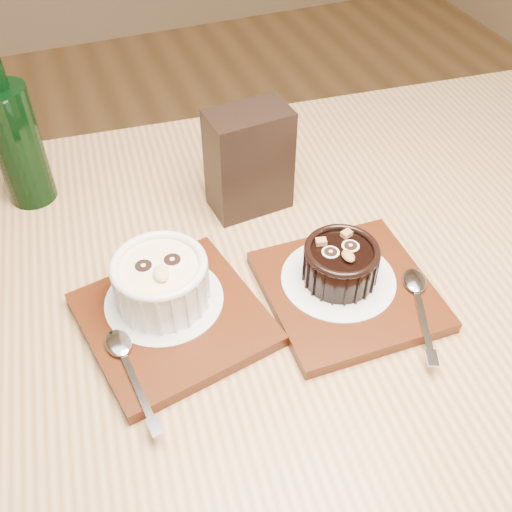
{
  "coord_description": "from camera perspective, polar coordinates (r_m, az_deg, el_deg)",
  "views": [
    {
      "loc": [
        -0.09,
        -0.3,
        1.26
      ],
      "look_at": [
        0.07,
        0.12,
        0.81
      ],
      "focal_mm": 42.0,
      "sensor_mm": 36.0,
      "label": 1
    }
  ],
  "objects": [
    {
      "name": "table",
      "position": [
        0.75,
        0.58,
        -8.99
      ],
      "size": [
        1.27,
        0.91,
        0.75
      ],
      "rotation": [
        0.0,
        0.0,
        -0.09
      ],
      "color": "#996F43",
      "rests_on": "ground"
    },
    {
      "name": "spoon_right",
      "position": [
        0.67,
        15.35,
        -4.45
      ],
      "size": [
        0.08,
        0.13,
        0.01
      ],
      "primitive_type": null,
      "rotation": [
        0.0,
        0.0,
        -0.39
      ],
      "color": "silver",
      "rests_on": "tray_right"
    },
    {
      "name": "ramekin_dark",
      "position": [
        0.67,
        8.07,
        -0.58
      ],
      "size": [
        0.08,
        0.08,
        0.05
      ],
      "rotation": [
        0.0,
        0.0,
        0.04
      ],
      "color": "black",
      "rests_on": "doily_right"
    },
    {
      "name": "ramekin_white",
      "position": [
        0.64,
        -9.04,
        -2.23
      ],
      "size": [
        0.1,
        0.1,
        0.06
      ],
      "rotation": [
        0.0,
        0.0,
        -0.07
      ],
      "color": "white",
      "rests_on": "doily_left"
    },
    {
      "name": "doily_right",
      "position": [
        0.69,
        7.85,
        -2.16
      ],
      "size": [
        0.13,
        0.13,
        0.0
      ],
      "primitive_type": "cylinder",
      "color": "silver",
      "rests_on": "tray_right"
    },
    {
      "name": "spoon_left",
      "position": [
        0.61,
        -11.97,
        -10.43
      ],
      "size": [
        0.04,
        0.14,
        0.01
      ],
      "primitive_type": null,
      "rotation": [
        0.0,
        0.0,
        0.11
      ],
      "color": "silver",
      "rests_on": "tray_left"
    },
    {
      "name": "green_bottle",
      "position": [
        0.82,
        -21.84,
        10.12
      ],
      "size": [
        0.06,
        0.06,
        0.23
      ],
      "color": "black",
      "rests_on": "table"
    },
    {
      "name": "doily_left",
      "position": [
        0.67,
        -8.73,
        -4.14
      ],
      "size": [
        0.13,
        0.13,
        0.0
      ],
      "primitive_type": "cylinder",
      "color": "silver",
      "rests_on": "tray_left"
    },
    {
      "name": "condiment_stand",
      "position": [
        0.76,
        -0.68,
        9.05
      ],
      "size": [
        0.1,
        0.07,
        0.14
      ],
      "primitive_type": "cube",
      "rotation": [
        0.0,
        0.0,
        0.08
      ],
      "color": "black",
      "rests_on": "table"
    },
    {
      "name": "tray_left",
      "position": [
        0.66,
        -7.86,
        -5.99
      ],
      "size": [
        0.21,
        0.21,
        0.01
      ],
      "primitive_type": "cube",
      "rotation": [
        0.0,
        0.0,
        0.18
      ],
      "color": "#4C200C",
      "rests_on": "table"
    },
    {
      "name": "tray_right",
      "position": [
        0.69,
        8.72,
        -3.28
      ],
      "size": [
        0.18,
        0.18,
        0.01
      ],
      "primitive_type": "cube",
      "rotation": [
        0.0,
        0.0,
        -0.03
      ],
      "color": "#4C200C",
      "rests_on": "table"
    }
  ]
}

